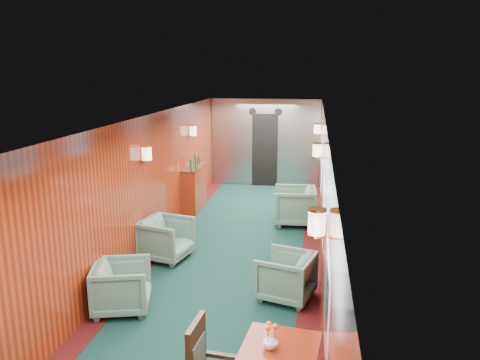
% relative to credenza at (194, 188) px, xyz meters
% --- Properties ---
extents(room, '(12.00, 12.10, 2.40)m').
position_rel_credenza_xyz_m(room, '(1.34, -3.28, 1.12)').
color(room, '#0D312B').
rests_on(room, ground).
extents(bulkhead, '(2.98, 0.17, 2.39)m').
position_rel_credenza_xyz_m(bulkhead, '(1.34, 2.64, 0.67)').
color(bulkhead, '#A5A7AC').
rests_on(bulkhead, ground).
extents(windows_right, '(0.02, 8.60, 0.80)m').
position_rel_credenza_xyz_m(windows_right, '(2.83, -3.03, 0.93)').
color(windows_right, silver).
rests_on(windows_right, ground).
extents(wall_sconces, '(2.97, 7.97, 0.25)m').
position_rel_credenza_xyz_m(wall_sconces, '(1.34, -2.71, 1.27)').
color(wall_sconces, '#FCE6C4').
rests_on(wall_sconces, ground).
extents(credenza, '(0.35, 1.13, 1.29)m').
position_rel_credenza_xyz_m(credenza, '(0.00, 0.00, 0.00)').
color(credenza, maroon).
rests_on(credenza, ground).
extents(flower_vase, '(0.18, 0.18, 0.14)m').
position_rel_credenza_xyz_m(flower_vase, '(2.37, -6.38, 0.29)').
color(flower_vase, white).
rests_on(flower_vase, dining_table).
extents(armchair_left_near, '(0.90, 0.88, 0.67)m').
position_rel_credenza_xyz_m(armchair_left_near, '(0.22, -4.67, -0.18)').
color(armchair_left_near, '#1E4740').
rests_on(armchair_left_near, ground).
extents(armchair_left_far, '(0.93, 0.92, 0.71)m').
position_rel_credenza_xyz_m(armchair_left_far, '(0.26, -2.89, -0.16)').
color(armchair_left_far, '#1E4740').
rests_on(armchair_left_far, ground).
extents(armchair_right_near, '(0.90, 0.89, 0.67)m').
position_rel_credenza_xyz_m(armchair_right_near, '(2.36, -3.99, -0.18)').
color(armchair_right_near, '#1E4740').
rests_on(armchair_right_near, ground).
extents(armchair_right_far, '(0.92, 0.89, 0.79)m').
position_rel_credenza_xyz_m(armchair_right_far, '(2.33, -0.68, -0.12)').
color(armchair_right_far, '#1E4740').
rests_on(armchair_right_far, ground).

